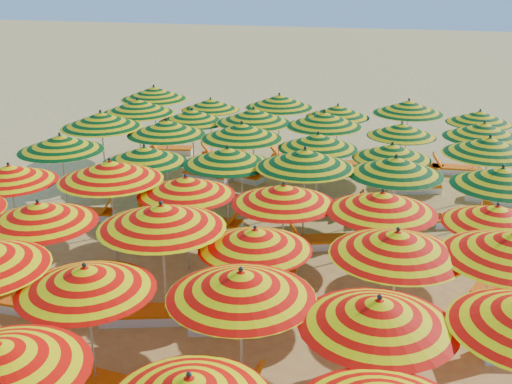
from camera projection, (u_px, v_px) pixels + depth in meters
ground at (251, 256)px, 16.59m from camera, size 120.00×120.00×0.00m
umbrella_8 at (86, 279)px, 10.72m from camera, size 2.90×2.90×2.50m
umbrella_9 at (241, 284)px, 10.34m from camera, size 3.12×3.12×2.61m
umbrella_10 at (379, 313)px, 9.57m from camera, size 2.45×2.45×2.57m
umbrella_13 at (39, 213)px, 13.36m from camera, size 3.19×3.19×2.56m
umbrella_14 at (161, 216)px, 12.77m from camera, size 3.40×3.40×2.75m
umbrella_15 at (255, 239)px, 12.48m from camera, size 2.86×2.86×2.39m
umbrella_16 at (397, 243)px, 11.75m from camera, size 3.29×3.29×2.66m
umbrella_18 at (9, 174)px, 16.01m from camera, size 2.69×2.69×2.50m
umbrella_19 at (110, 170)px, 15.60m from camera, size 2.73×2.73×2.73m
umbrella_20 at (186, 186)px, 15.19m from camera, size 3.01×3.01×2.48m
umbrella_21 at (284, 194)px, 14.51m from camera, size 2.62×2.62×2.53m
umbrella_22 at (382, 202)px, 13.92m from camera, size 3.24×3.24×2.58m
umbrella_23 at (497, 215)px, 13.59m from camera, size 2.57×2.57×2.42m
umbrella_24 at (60, 143)px, 18.36m from camera, size 3.04×3.04×2.60m
umbrella_25 at (144, 154)px, 17.63m from camera, size 2.56×2.56×2.49m
umbrella_26 at (227, 156)px, 17.27m from camera, size 2.89×2.89×2.56m
umbrella_27 at (305, 158)px, 16.57m from camera, size 3.07×3.07×2.72m
umbrella_28 at (396, 166)px, 16.31m from camera, size 2.48×2.48×2.60m
umbrella_29 at (502, 177)px, 15.49m from camera, size 2.61×2.61×2.60m
umbrella_30 at (101, 120)px, 20.46m from camera, size 3.44×3.44×2.75m
umbrella_31 at (166, 128)px, 19.99m from camera, size 3.17×3.17×2.62m
umbrella_32 at (242, 131)px, 19.42m from camera, size 2.84×2.84×2.67m
umbrella_33 at (318, 141)px, 18.87m from camera, size 3.03×3.03×2.50m
umbrella_34 at (392, 151)px, 18.25m from camera, size 2.38×2.38×2.38m
umbrella_35 at (489, 146)px, 17.75m from camera, size 3.06×3.06×2.70m
umbrella_36 at (138, 106)px, 22.46m from camera, size 3.41×3.41×2.72m
umbrella_37 at (192, 116)px, 21.95m from camera, size 2.48×2.48×2.50m
umbrella_38 at (254, 116)px, 21.25m from camera, size 2.88×2.88×2.68m
umbrella_39 at (324, 119)px, 20.82m from camera, size 3.33×3.33×2.67m
umbrella_40 at (402, 130)px, 20.62m from camera, size 2.75×2.75×2.36m
umbrella_41 at (484, 130)px, 19.67m from camera, size 2.54×2.54×2.62m
umbrella_42 at (154, 93)px, 24.64m from camera, size 3.10×3.10×2.74m
umbrella_43 at (210, 104)px, 24.29m from camera, size 2.89×2.89×2.35m
umbrella_44 at (279, 101)px, 23.45m from camera, size 3.29×3.29×2.68m
umbrella_45 at (338, 111)px, 22.89m from camera, size 3.01×3.01×2.43m
umbrella_46 at (408, 107)px, 22.61m from camera, size 2.94×2.94×2.66m
umbrella_47 at (479, 117)px, 22.14m from camera, size 2.58×2.58×2.40m
lounger_7 at (24, 304)px, 14.01m from camera, size 1.76×0.66×0.69m
lounger_8 at (139, 314)px, 13.59m from camera, size 1.83×1.05×0.69m
lounger_9 at (232, 322)px, 13.29m from camera, size 1.82×1.02×0.69m
lounger_12 at (264, 270)px, 15.51m from camera, size 1.80×0.83×0.69m
lounger_14 at (86, 214)px, 18.96m from camera, size 1.82×0.94×0.69m
lounger_15 at (166, 223)px, 18.30m from camera, size 1.83×1.13×0.69m
lounger_16 at (214, 223)px, 18.27m from camera, size 1.78×0.74×0.69m
lounger_17 at (320, 242)px, 17.10m from camera, size 1.83×1.11×0.69m
lounger_19 at (335, 207)px, 19.50m from camera, size 1.76×0.67×0.69m
lounger_20 at (404, 217)px, 18.76m from camera, size 1.78×0.76×0.69m
lounger_21 at (462, 219)px, 18.57m from camera, size 1.82×1.18×0.69m
lounger_22 at (208, 176)px, 22.30m from camera, size 1.82×0.96×0.69m
lounger_23 at (241, 176)px, 22.33m from camera, size 1.83×1.13×0.69m
lounger_24 at (413, 187)px, 21.18m from camera, size 1.82×1.02×0.69m
lounger_25 at (495, 197)px, 20.27m from camera, size 1.80×0.84×0.69m
lounger_26 at (170, 150)px, 25.37m from camera, size 1.81×0.87×0.69m
lounger_27 at (223, 155)px, 24.67m from camera, size 1.82×1.19×0.69m
lounger_28 at (292, 159)px, 24.25m from camera, size 1.76×0.67×0.69m
lounger_29 at (352, 165)px, 23.44m from camera, size 1.78×0.75×0.69m
lounger_30 at (418, 165)px, 23.44m from camera, size 1.82×1.22×0.69m
lounger_31 at (455, 169)px, 23.01m from camera, size 1.75×0.63×0.69m
beachgoer_a at (231, 266)px, 14.52m from camera, size 0.35×0.52×1.38m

